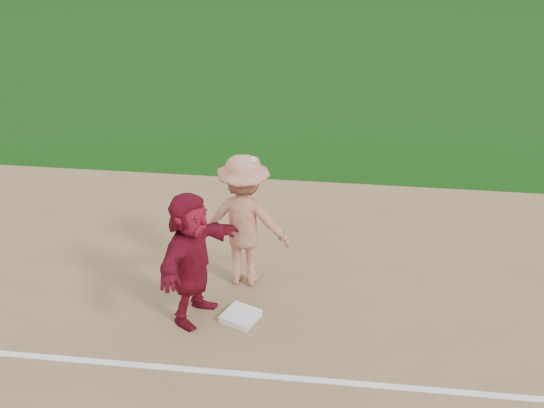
# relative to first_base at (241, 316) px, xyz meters

# --- Properties ---
(ground) EXTENTS (160.00, 160.00, 0.00)m
(ground) POSITION_rel_first_base_xyz_m (0.31, -0.34, -0.07)
(ground) COLOR #0F3A0B
(ground) RESTS_ON ground
(foul_line) EXTENTS (60.00, 0.10, 0.01)m
(foul_line) POSITION_rel_first_base_xyz_m (0.31, -1.14, -0.05)
(foul_line) COLOR white
(foul_line) RESTS_ON infield_dirt
(first_base) EXTENTS (0.60, 0.60, 0.10)m
(first_base) POSITION_rel_first_base_xyz_m (0.00, 0.00, 0.00)
(first_base) COLOR white
(first_base) RESTS_ON infield_dirt
(base_runner) EXTENTS (1.14, 1.91, 1.96)m
(base_runner) POSITION_rel_first_base_xyz_m (-0.67, 0.00, 0.93)
(base_runner) COLOR maroon
(base_runner) RESTS_ON infield_dirt
(first_base_play) EXTENTS (1.43, 0.98, 2.32)m
(first_base_play) POSITION_rel_first_base_xyz_m (-0.09, 1.00, 1.00)
(first_base_play) COLOR #A6A6A8
(first_base_play) RESTS_ON infield_dirt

